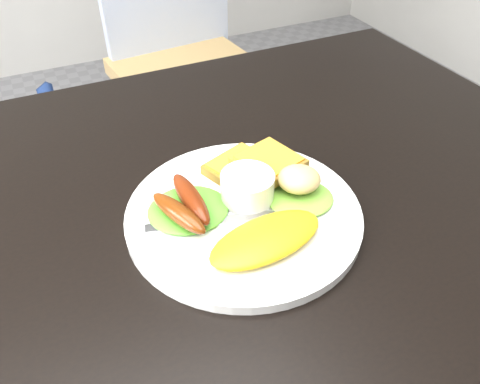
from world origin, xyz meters
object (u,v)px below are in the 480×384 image
at_px(dining_chair, 191,76).
at_px(person, 13,41).
at_px(plate, 244,214).
at_px(dining_table, 172,236).

xyz_separation_m(dining_chair, person, (-0.48, -0.17, 0.26)).
height_order(person, plate, person).
relative_size(dining_table, plate, 4.32).
bearing_deg(person, dining_chair, -147.61).
bearing_deg(dining_chair, dining_table, -116.79).
distance_m(dining_table, dining_chair, 1.04).
xyz_separation_m(person, plate, (0.20, -0.80, 0.05)).
relative_size(dining_chair, person, 0.31).
height_order(dining_chair, person, person).
bearing_deg(dining_table, plate, -17.77).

